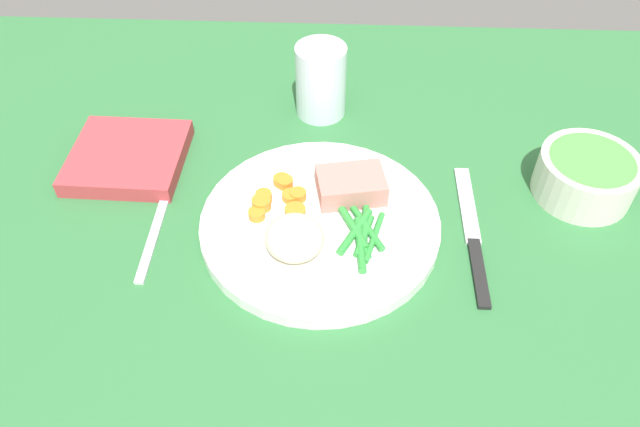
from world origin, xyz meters
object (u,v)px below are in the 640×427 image
at_px(fork, 157,225).
at_px(water_glass, 321,85).
at_px(meat_portion, 353,186).
at_px(salad_bowl, 586,174).
at_px(knife, 472,235).
at_px(dinner_plate, 320,225).
at_px(napkin, 128,157).

distance_m(fork, water_glass, 0.28).
relative_size(meat_portion, fork, 0.45).
bearing_deg(water_glass, salad_bowl, -24.76).
bearing_deg(fork, knife, 0.73).
distance_m(dinner_plate, salad_bowl, 0.31).
xyz_separation_m(knife, napkin, (-0.41, 0.10, 0.01)).
distance_m(salad_bowl, napkin, 0.54).
relative_size(dinner_plate, water_glass, 2.72).
distance_m(dinner_plate, knife, 0.17).
xyz_separation_m(meat_portion, fork, (-0.22, -0.04, -0.03)).
bearing_deg(dinner_plate, knife, -0.97).
height_order(dinner_plate, napkin, napkin).
bearing_deg(knife, meat_portion, 158.79).
relative_size(fork, water_glass, 1.71).
bearing_deg(meat_portion, fork, -168.55).
height_order(water_glass, salad_bowl, water_glass).
bearing_deg(meat_portion, knife, -18.56).
relative_size(knife, napkin, 1.52).
distance_m(meat_portion, napkin, 0.28).
xyz_separation_m(fork, knife, (0.35, -0.00, -0.00)).
height_order(salad_bowl, napkin, salad_bowl).
distance_m(dinner_plate, napkin, 0.26).
relative_size(water_glass, salad_bowl, 0.86).
distance_m(dinner_plate, water_glass, 0.22).
bearing_deg(water_glass, knife, -51.19).
bearing_deg(napkin, salad_bowl, -2.78).
bearing_deg(water_glass, meat_portion, -75.77).
relative_size(meat_portion, salad_bowl, 0.67).
bearing_deg(water_glass, fork, -128.34).
bearing_deg(napkin, meat_portion, -11.86).
bearing_deg(napkin, fork, -60.35).
bearing_deg(knife, salad_bowl, 26.77).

